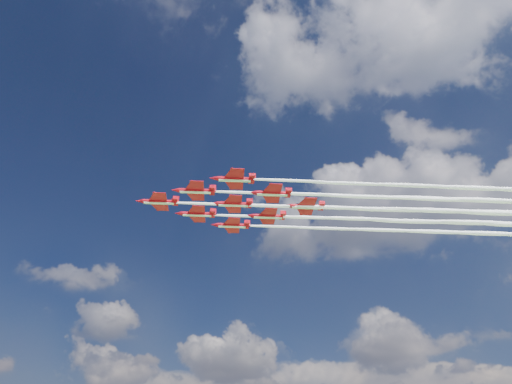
# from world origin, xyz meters

# --- Properties ---
(jet_lead) EXTENTS (113.96, 70.88, 3.00)m
(jet_lead) POSITION_xyz_m (38.94, 17.51, 87.44)
(jet_lead) COLOR #B50A17
(jet_row2_port) EXTENTS (113.96, 70.88, 3.00)m
(jet_row2_port) POSITION_xyz_m (51.36, 17.23, 87.44)
(jet_row2_port) COLOR #B50A17
(jet_row2_starb) EXTENTS (113.96, 70.88, 3.00)m
(jet_row2_starb) POSITION_xyz_m (44.45, 28.65, 87.44)
(jet_row2_starb) COLOR #B50A17
(jet_row3_port) EXTENTS (113.96, 70.88, 3.00)m
(jet_row3_port) POSITION_xyz_m (63.79, 16.95, 87.44)
(jet_row3_port) COLOR #B50A17
(jet_row3_centre) EXTENTS (113.96, 70.88, 3.00)m
(jet_row3_centre) POSITION_xyz_m (56.87, 28.37, 87.44)
(jet_row3_centre) COLOR #B50A17
(jet_row3_starb) EXTENTS (113.96, 70.88, 3.00)m
(jet_row3_starb) POSITION_xyz_m (49.96, 39.79, 87.44)
(jet_row3_starb) COLOR #B50A17
(jet_row4_port) EXTENTS (113.96, 70.88, 3.00)m
(jet_row4_port) POSITION_xyz_m (69.30, 28.09, 87.44)
(jet_row4_port) COLOR #B50A17
(jet_row4_starb) EXTENTS (113.96, 70.88, 3.00)m
(jet_row4_starb) POSITION_xyz_m (62.38, 39.51, 87.44)
(jet_row4_starb) COLOR #B50A17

